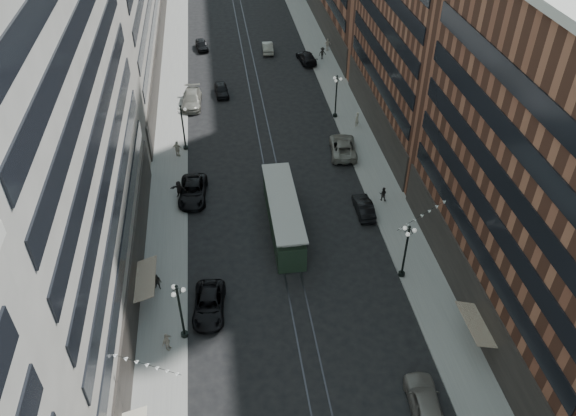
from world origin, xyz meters
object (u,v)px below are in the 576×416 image
car_9 (202,45)px  car_12 (306,57)px  car_13 (222,90)px  car_11 (343,147)px  pedestrian_9 (322,53)px  pedestrian_6 (178,149)px  pedestrian_7 (383,194)px  lamppost_sw_far (180,310)px  car_10 (364,207)px  pedestrian_2 (157,282)px  car_7 (193,191)px  car_2 (209,305)px  car_8 (192,99)px  car_4 (425,403)px  car_14 (268,47)px  pedestrian_5 (179,189)px  streetcar (283,216)px  pedestrian_8 (357,119)px  pedestrian_extra_0 (327,44)px  pedestrian_extra_1 (167,341)px  lamppost_sw_mid (183,126)px  lamppost_se_far (406,250)px  lamppost_se_mid (336,95)px

car_9 → car_12: car_12 is taller
car_12 → car_13: size_ratio=1.25×
car_11 → pedestrian_9: 25.58m
pedestrian_6 → pedestrian_7: size_ratio=1.26×
lamppost_sw_far → car_10: (17.29, 13.00, -2.39)m
pedestrian_2 → car_10: (19.49, 7.74, -0.23)m
pedestrian_2 → car_7: bearing=91.0°
car_11 → car_2: bearing=61.4°
car_8 → car_11: (16.80, -13.82, -0.01)m
car_4 → pedestrian_2: bearing=-31.6°
car_12 → car_14: bearing=-47.7°
pedestrian_5 → car_10: bearing=6.4°
car_4 → car_2: bearing=-32.3°
streetcar → pedestrian_8: size_ratio=6.57×
car_13 → pedestrian_8: size_ratio=2.25×
car_2 → car_10: car_2 is taller
car_12 → car_14: 6.91m
pedestrian_6 → pedestrian_extra_0: 34.97m
streetcar → pedestrian_2: (-11.40, -6.44, -0.62)m
pedestrian_2 → pedestrian_extra_1: pedestrian_extra_1 is taller
streetcar → car_9: bearing=98.8°
car_2 → streetcar: bearing=57.4°
car_2 → pedestrian_2: bearing=150.4°
pedestrian_6 → pedestrian_7: pedestrian_6 is taller
car_13 → pedestrian_5: 22.71m
car_8 → car_12: bearing=36.7°
lamppost_sw_mid → lamppost_sw_far: bearing=-90.0°
lamppost_se_far → car_2: bearing=-174.3°
lamppost_sw_mid → pedestrian_5: 9.25m
car_4 → car_14: car_4 is taller
car_2 → car_14: 52.08m
car_14 → pedestrian_9: 8.72m
pedestrian_7 → pedestrian_8: (0.86, 14.79, 0.16)m
pedestrian_5 → streetcar: bearing=-10.8°
lamppost_sw_far → car_9: 55.96m
car_13 → pedestrian_6: pedestrian_6 is taller
car_13 → pedestrian_7: size_ratio=2.73×
lamppost_sw_mid → car_9: 29.06m
streetcar → car_2: (-7.23, -9.33, -0.82)m
lamppost_se_mid → pedestrian_9: lamppost_se_mid is taller
pedestrian_5 → pedestrian_extra_0: bearing=79.5°
lamppost_sw_far → car_8: 37.79m
car_4 → car_9: 65.93m
car_2 → car_10: (15.33, 10.63, -0.03)m
pedestrian_2 → pedestrian_8: size_ratio=0.85×
lamppost_sw_far → pedestrian_extra_1: 2.66m
car_2 → pedestrian_2: size_ratio=3.36×
pedestrian_2 → car_10: bearing=36.1°
car_14 → lamppost_se_far: bearing=100.2°
car_2 → car_12: 49.11m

